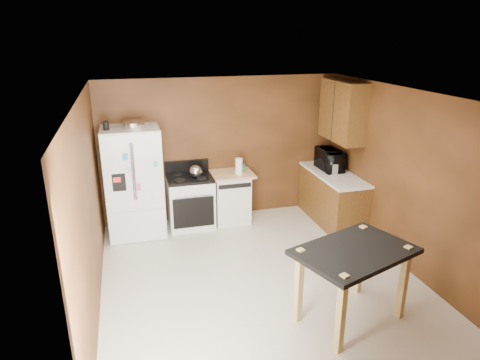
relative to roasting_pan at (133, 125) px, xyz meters
name	(u,v)px	position (x,y,z in m)	size (l,w,h in m)	color
floor	(259,277)	(1.49, -1.87, -1.85)	(4.50, 4.50, 0.00)	beige
ceiling	(262,95)	(1.49, -1.87, 0.65)	(4.50, 4.50, 0.00)	white
wall_back	(222,149)	(1.49, 0.38, -0.60)	(4.20, 4.20, 0.00)	brown
wall_front	(346,289)	(1.49, -4.12, -0.60)	(4.20, 4.20, 0.00)	brown
wall_left	(89,210)	(-0.61, -1.87, -0.60)	(4.50, 4.50, 0.00)	brown
wall_right	(403,179)	(3.59, -1.87, -0.60)	(4.50, 4.50, 0.00)	brown
roasting_pan	(133,125)	(0.00, 0.00, 0.00)	(0.36, 0.36, 0.09)	silver
pen_cup	(106,126)	(-0.40, -0.08, 0.02)	(0.09, 0.09, 0.13)	black
kettle	(196,171)	(0.94, -0.02, -0.84)	(0.21, 0.21, 0.21)	silver
paper_towel	(239,166)	(1.69, -0.01, -0.81)	(0.12, 0.12, 0.28)	white
green_canister	(242,167)	(1.80, 0.16, -0.90)	(0.11, 0.11, 0.12)	#3D9F5F
toaster	(332,167)	(3.26, -0.37, -0.85)	(0.15, 0.25, 0.18)	silver
microwave	(330,160)	(3.30, -0.20, -0.78)	(0.60, 0.40, 0.33)	black
refrigerator	(134,182)	(-0.06, 0.00, -0.94)	(0.90, 0.80, 1.80)	white
gas_range	(190,201)	(0.85, 0.06, -1.38)	(0.76, 0.68, 1.10)	white
dishwasher	(231,197)	(1.57, 0.08, -1.39)	(0.78, 0.63, 0.89)	white
right_cabinets	(335,172)	(3.32, -0.39, -0.94)	(0.63, 1.58, 2.45)	brown
island	(354,260)	(2.23, -2.99, -1.07)	(1.52, 1.25, 0.93)	black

